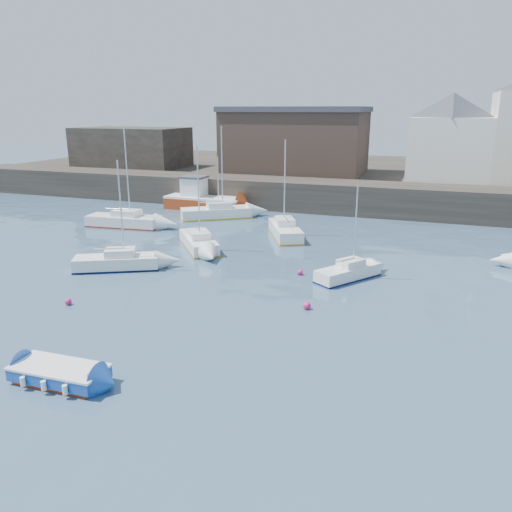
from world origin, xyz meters
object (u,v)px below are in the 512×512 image
(sailboat_c, at_px, (348,272))
(buoy_near, at_px, (69,305))
(buoy_mid, at_px, (307,309))
(sailboat_h, at_px, (217,212))
(sailboat_f, at_px, (285,230))
(sailboat_b, at_px, (199,242))
(buoy_far, at_px, (300,275))
(fishing_boat, at_px, (203,199))
(blue_dinghy, at_px, (59,373))
(sailboat_e, at_px, (124,221))
(sailboat_a, at_px, (117,262))

(sailboat_c, relative_size, buoy_near, 16.15)
(sailboat_c, distance_m, buoy_mid, 5.74)
(sailboat_h, xyz_separation_m, buoy_mid, (13.76, -19.39, -0.56))
(sailboat_f, bearing_deg, sailboat_b, -133.00)
(sailboat_f, bearing_deg, buoy_far, -68.20)
(fishing_boat, distance_m, buoy_far, 23.43)
(blue_dinghy, distance_m, sailboat_e, 26.82)
(blue_dinghy, relative_size, sailboat_b, 0.49)
(sailboat_a, xyz_separation_m, sailboat_b, (2.78, 6.49, 0.00))
(sailboat_a, relative_size, buoy_far, 19.52)
(sailboat_c, relative_size, buoy_far, 16.28)
(buoy_near, bearing_deg, sailboat_b, 82.66)
(sailboat_e, bearing_deg, buoy_near, -65.44)
(blue_dinghy, distance_m, sailboat_b, 19.67)
(buoy_near, bearing_deg, blue_dinghy, -52.63)
(sailboat_f, relative_size, buoy_mid, 18.80)
(sailboat_b, bearing_deg, sailboat_e, 155.84)
(sailboat_a, relative_size, sailboat_b, 0.92)
(blue_dinghy, relative_size, sailboat_a, 0.53)
(sailboat_h, distance_m, buoy_far, 18.45)
(fishing_boat, distance_m, sailboat_b, 15.50)
(sailboat_b, bearing_deg, buoy_far, -22.27)
(sailboat_e, bearing_deg, sailboat_a, -58.36)
(sailboat_a, bearing_deg, sailboat_c, 11.81)
(sailboat_b, xyz_separation_m, sailboat_f, (5.20, 5.58, 0.05))
(sailboat_h, relative_size, buoy_mid, 20.72)
(sailboat_e, bearing_deg, blue_dinghy, -61.46)
(sailboat_c, relative_size, sailboat_e, 0.69)
(fishing_boat, height_order, sailboat_a, sailboat_a)
(fishing_boat, height_order, buoy_far, fishing_boat)
(sailboat_h, distance_m, buoy_mid, 23.78)
(sailboat_b, bearing_deg, sailboat_a, -113.14)
(sailboat_b, relative_size, buoy_far, 21.10)
(blue_dinghy, distance_m, fishing_boat, 34.91)
(sailboat_c, bearing_deg, sailboat_e, 160.27)
(sailboat_f, distance_m, buoy_near, 19.53)
(sailboat_b, bearing_deg, sailboat_c, -16.07)
(blue_dinghy, xyz_separation_m, buoy_far, (5.43, 15.73, -0.40))
(sailboat_c, height_order, sailboat_h, sailboat_h)
(sailboat_c, height_order, buoy_mid, sailboat_c)
(sailboat_h, bearing_deg, buoy_near, -86.37)
(blue_dinghy, bearing_deg, sailboat_b, 100.10)
(blue_dinghy, xyz_separation_m, fishing_boat, (-9.79, 33.51, 0.66))
(sailboat_b, height_order, sailboat_e, sailboat_e)
(sailboat_a, bearing_deg, buoy_mid, -10.61)
(blue_dinghy, bearing_deg, buoy_mid, 55.14)
(sailboat_c, bearing_deg, buoy_far, -175.97)
(sailboat_b, height_order, sailboat_f, sailboat_f)
(sailboat_f, bearing_deg, fishing_boat, 143.41)
(sailboat_b, distance_m, buoy_far, 9.61)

